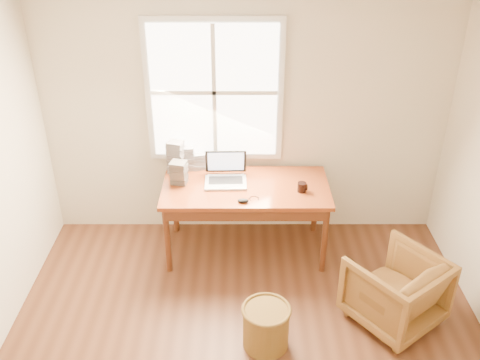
{
  "coord_description": "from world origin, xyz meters",
  "views": [
    {
      "loc": [
        -0.06,
        -2.63,
        3.32
      ],
      "look_at": [
        -0.06,
        1.65,
        0.9
      ],
      "focal_mm": 40.0,
      "sensor_mm": 36.0,
      "label": 1
    }
  ],
  "objects_px": {
    "wicker_stool": "(266,327)",
    "coffee_mug": "(302,187)",
    "armchair": "(395,290)",
    "desk": "(246,188)",
    "laptop": "(225,169)",
    "cd_stack_a": "(188,158)"
  },
  "relations": [
    {
      "from": "armchair",
      "to": "laptop",
      "type": "height_order",
      "value": "laptop"
    },
    {
      "from": "wicker_stool",
      "to": "laptop",
      "type": "xyz_separation_m",
      "value": [
        -0.35,
        1.32,
        0.73
      ]
    },
    {
      "from": "armchair",
      "to": "laptop",
      "type": "bearing_deg",
      "value": -72.8
    },
    {
      "from": "cd_stack_a",
      "to": "coffee_mug",
      "type": "bearing_deg",
      "value": -22.02
    },
    {
      "from": "coffee_mug",
      "to": "armchair",
      "type": "bearing_deg",
      "value": -28.21
    },
    {
      "from": "wicker_stool",
      "to": "coffee_mug",
      "type": "xyz_separation_m",
      "value": [
        0.37,
        1.18,
        0.61
      ]
    },
    {
      "from": "armchair",
      "to": "cd_stack_a",
      "type": "bearing_deg",
      "value": -73.31
    },
    {
      "from": "desk",
      "to": "cd_stack_a",
      "type": "bearing_deg",
      "value": 149.46
    },
    {
      "from": "armchair",
      "to": "wicker_stool",
      "type": "relative_size",
      "value": 1.89
    },
    {
      "from": "armchair",
      "to": "cd_stack_a",
      "type": "height_order",
      "value": "cd_stack_a"
    },
    {
      "from": "laptop",
      "to": "wicker_stool",
      "type": "bearing_deg",
      "value": -76.62
    },
    {
      "from": "desk",
      "to": "coffee_mug",
      "type": "distance_m",
      "value": 0.54
    },
    {
      "from": "laptop",
      "to": "armchair",
      "type": "bearing_deg",
      "value": -36.84
    },
    {
      "from": "wicker_stool",
      "to": "cd_stack_a",
      "type": "bearing_deg",
      "value": 114.31
    },
    {
      "from": "desk",
      "to": "wicker_stool",
      "type": "distance_m",
      "value": 1.4
    },
    {
      "from": "armchair",
      "to": "cd_stack_a",
      "type": "distance_m",
      "value": 2.33
    },
    {
      "from": "desk",
      "to": "armchair",
      "type": "height_order",
      "value": "desk"
    },
    {
      "from": "coffee_mug",
      "to": "cd_stack_a",
      "type": "distance_m",
      "value": 1.2
    },
    {
      "from": "armchair",
      "to": "wicker_stool",
      "type": "bearing_deg",
      "value": -22.16
    },
    {
      "from": "wicker_stool",
      "to": "coffee_mug",
      "type": "distance_m",
      "value": 1.38
    },
    {
      "from": "laptop",
      "to": "coffee_mug",
      "type": "xyz_separation_m",
      "value": [
        0.72,
        -0.15,
        -0.12
      ]
    },
    {
      "from": "desk",
      "to": "coffee_mug",
      "type": "bearing_deg",
      "value": -11.24
    }
  ]
}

